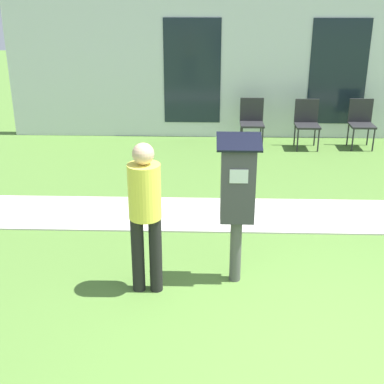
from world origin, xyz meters
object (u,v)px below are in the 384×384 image
outdoor_chair_left (252,118)px  outdoor_chair_right (361,120)px  outdoor_chair_middle (307,120)px  parking_meter (238,191)px  person_standing (145,207)px

outdoor_chair_left → outdoor_chair_right: bearing=13.6°
outdoor_chair_right → outdoor_chair_middle: bearing=169.4°
outdoor_chair_middle → outdoor_chair_right: 1.02m
parking_meter → outdoor_chair_right: parking_meter is taller
person_standing → outdoor_chair_right: person_standing is taller
person_standing → outdoor_chair_middle: 5.63m
person_standing → parking_meter: bearing=43.6°
parking_meter → outdoor_chair_middle: size_ratio=1.77×
outdoor_chair_left → person_standing: bearing=-91.5°
parking_meter → person_standing: (-0.91, -0.23, -0.09)m
parking_meter → outdoor_chair_middle: 5.09m
parking_meter → person_standing: parking_meter is taller
outdoor_chair_middle → outdoor_chair_right: same height
outdoor_chair_left → outdoor_chair_middle: size_ratio=1.00×
parking_meter → outdoor_chair_right: 5.53m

